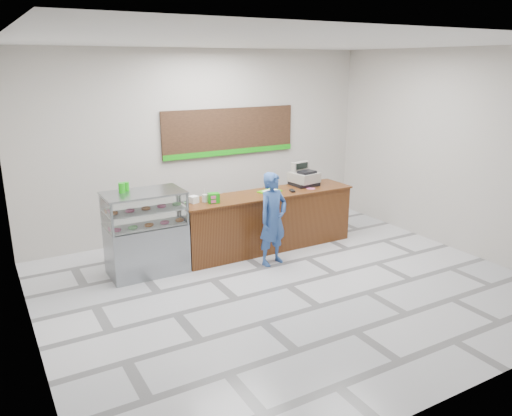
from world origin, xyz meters
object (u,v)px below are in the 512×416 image
display_case (146,232)px  sales_counter (267,221)px  cash_register (304,177)px  serving_tray (270,191)px  customer (273,219)px

display_case → sales_counter: bearing=0.0°
display_case → cash_register: cash_register is taller
cash_register → serving_tray: cash_register is taller
display_case → cash_register: size_ratio=2.50×
customer → display_case: bearing=148.0°
serving_tray → customer: (-0.37, -0.71, -0.26)m
cash_register → display_case: bearing=173.6°
display_case → serving_tray: size_ratio=3.00×
sales_counter → cash_register: cash_register is taller
sales_counter → customer: size_ratio=2.10×
sales_counter → cash_register: 1.13m
sales_counter → cash_register: (0.90, 0.17, 0.67)m
cash_register → serving_tray: 0.84m
display_case → serving_tray: 2.33m
serving_tray → cash_register: bearing=-8.6°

